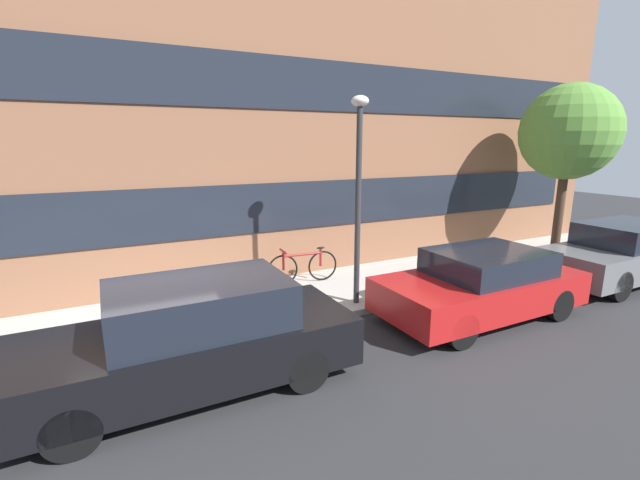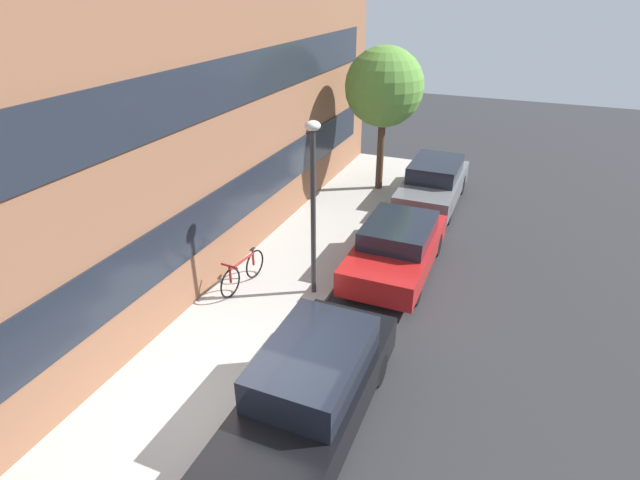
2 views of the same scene
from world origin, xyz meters
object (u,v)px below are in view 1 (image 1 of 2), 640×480
Objects in this scene: parked_car_grey at (622,253)px; lamp_post at (359,177)px; parked_car_red at (481,284)px; street_tree at (569,133)px; bicycle at (303,266)px; parked_car_black at (193,338)px.

lamp_post is (-6.41, 1.42, 1.90)m from parked_car_grey.
parked_car_red is at bearing -37.45° from lamp_post.
lamp_post is at bearing -37.45° from parked_car_red.
lamp_post reaches higher than parked_car_red.
street_tree is 6.87m from lamp_post.
lamp_post reaches higher than bicycle.
parked_car_grey is at bearing -180.00° from parked_car_black.
lamp_post is (-6.79, -0.49, -0.87)m from street_tree.
parked_car_black is at bearing -157.46° from lamp_post.
parked_car_black is at bearing -169.43° from street_tree.
parked_car_black is 4.25m from bicycle.
street_tree is 1.17× the size of lamp_post.
parked_car_red is at bearing 0.00° from parked_car_grey.
bicycle is (-2.27, 3.01, -0.12)m from parked_car_red.
bicycle is 7.87m from street_tree.
parked_car_red is 3.04m from lamp_post.
bicycle is at bearing -134.89° from parked_car_black.
parked_car_grey is 7.46m from bicycle.
parked_car_black is at bearing 0.00° from parked_car_red.
parked_car_grey is at bearing -12.48° from lamp_post.
parked_car_black is 2.65× the size of bicycle.
lamp_post is at bearing -12.48° from parked_car_grey.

